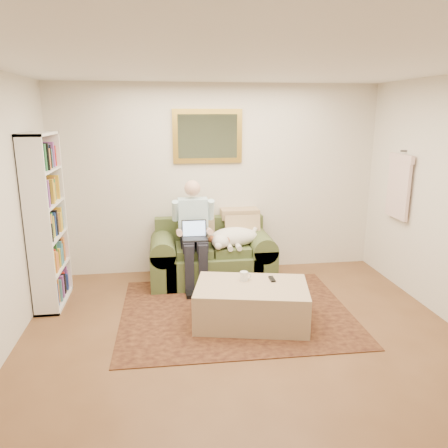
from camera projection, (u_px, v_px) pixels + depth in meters
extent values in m
cube|color=brown|center=(253.00, 361.00, 4.00)|extent=(4.50, 5.00, 0.01)
cube|color=white|center=(258.00, 60.00, 3.35)|extent=(4.50, 5.00, 0.01)
cube|color=silver|center=(218.00, 180.00, 6.07)|extent=(4.50, 0.01, 2.60)
cube|color=black|center=(235.00, 311.00, 4.99)|extent=(2.60, 2.09, 0.01)
cube|color=#4A572E|center=(212.00, 267.00, 5.87)|extent=(1.24, 0.79, 0.40)
cube|color=#4A572E|center=(209.00, 231.00, 6.10)|extent=(1.50, 0.17, 0.41)
cube|color=#4A572E|center=(163.00, 265.00, 5.77)|extent=(0.33, 0.79, 0.82)
cube|color=#4A572E|center=(260.00, 261.00, 5.94)|extent=(0.33, 0.79, 0.82)
cube|color=#4A572E|center=(194.00, 250.00, 5.72)|extent=(0.47, 0.53, 0.11)
cube|color=#4A572E|center=(231.00, 249.00, 5.79)|extent=(0.47, 0.53, 0.11)
cube|color=black|center=(195.00, 239.00, 5.50)|extent=(0.32, 0.22, 0.02)
cube|color=black|center=(194.00, 228.00, 5.58)|extent=(0.32, 0.06, 0.22)
cube|color=#99BFF2|center=(194.00, 228.00, 5.57)|extent=(0.29, 0.04, 0.19)
cube|color=tan|center=(251.00, 304.00, 4.68)|extent=(1.31, 0.99, 0.43)
cylinder|color=white|center=(244.00, 276.00, 4.76)|extent=(0.08, 0.08, 0.10)
cube|color=black|center=(272.00, 279.00, 4.78)|extent=(0.05, 0.15, 0.02)
cube|color=gold|center=(208.00, 136.00, 5.88)|extent=(0.94, 0.04, 0.72)
cube|color=gray|center=(208.00, 136.00, 5.86)|extent=(0.80, 0.01, 0.58)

